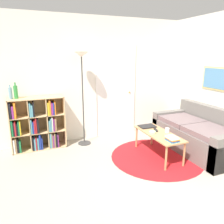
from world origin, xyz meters
name	(u,v)px	position (x,y,z in m)	size (l,w,h in m)	color
ground_plane	(153,199)	(0.00, 0.00, 0.00)	(14.00, 14.00, 0.00)	gray
wall_back	(95,80)	(0.02, 2.46, 1.29)	(7.17, 0.11, 2.60)	silver
wall_right	(214,81)	(2.11, 1.21, 1.30)	(0.08, 5.43, 2.60)	silver
rug	(157,157)	(0.72, 1.02, 0.00)	(1.67, 1.67, 0.01)	#B2191E
bookshelf	(37,125)	(-1.27, 2.24, 0.49)	(1.02, 0.34, 1.03)	tan
floor_lamp	(82,69)	(-0.35, 2.12, 1.56)	(0.29, 0.29, 1.88)	#333333
couch	(199,135)	(1.68, 1.01, 0.30)	(0.90, 1.78, 0.83)	#66605B
coffee_table	(159,136)	(0.76, 1.05, 0.40)	(0.44, 1.08, 0.45)	#AD7F51
laptop	(147,126)	(0.75, 1.44, 0.46)	(0.32, 0.24, 0.02)	black
bowl	(152,132)	(0.64, 1.07, 0.47)	(0.12, 0.12, 0.04)	#9ED193
book_stack_on_table	(172,139)	(0.74, 0.64, 0.49)	(0.16, 0.20, 0.08)	teal
cup	(167,130)	(0.92, 1.02, 0.49)	(0.08, 0.08, 0.08)	white
remote	(156,130)	(0.79, 1.19, 0.46)	(0.09, 0.17, 0.02)	black
bottle_left	(10,93)	(-1.67, 2.25, 1.14)	(0.06, 0.06, 0.26)	#6B93A3
bottle_middle	(16,92)	(-1.58, 2.25, 1.16)	(0.07, 0.07, 0.30)	#2D8438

